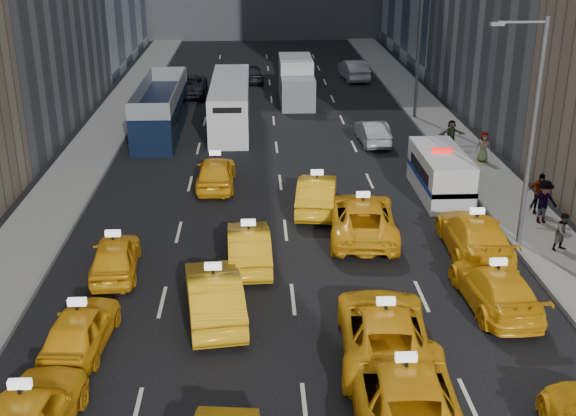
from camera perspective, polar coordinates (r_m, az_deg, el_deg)
The scene contains 31 objects.
sidewalk_west at distance 41.85m, azimuth -15.43°, elevation 4.15°, with size 3.00×90.00×0.15m, color gray.
sidewalk_east at distance 42.44m, azimuth 13.49°, elevation 4.58°, with size 3.00×90.00×0.15m, color gray.
curb_west at distance 41.55m, azimuth -13.48°, elevation 4.23°, with size 0.15×90.00×0.18m, color slate.
curb_east at distance 42.06m, azimuth 11.59°, elevation 4.61°, with size 0.15×90.00×0.18m, color slate.
streetlight_near at distance 28.89m, azimuth 18.59°, elevation 6.07°, with size 2.15×0.22×9.00m.
streetlight_far at distance 47.68m, azimuth 10.19°, elevation 12.67°, with size 2.15×0.22×9.00m.
taxi_6 at distance 19.50m, azimuth 9.13°, elevation -14.14°, with size 2.76×5.99×1.66m, color #FFB215.
taxi_8 at distance 22.98m, azimuth -16.09°, elevation -9.15°, with size 1.66×4.12×1.40m, color #FFB215.
taxi_9 at distance 23.86m, azimuth -5.85°, elevation -6.82°, with size 1.71×4.91×1.62m, color #FFB215.
taxi_10 at distance 22.00m, azimuth 7.61°, elevation -9.61°, with size 2.63×5.71×1.59m, color #FFB215.
taxi_11 at distance 25.36m, azimuth 16.07°, elevation -6.02°, with size 2.03×4.99×1.45m, color #FFB215.
taxi_12 at distance 27.32m, azimuth -13.50°, elevation -3.73°, with size 1.66×4.12×1.40m, color #FFB215.
taxi_13 at distance 27.32m, azimuth -3.11°, elevation -3.01°, with size 1.57×4.51×1.49m, color #FFB215.
taxi_14 at distance 29.83m, azimuth 5.88°, elevation -0.77°, with size 2.68×5.81×1.61m, color #FFB215.
taxi_15 at distance 29.00m, azimuth 14.54°, elevation -2.08°, with size 2.23×5.49×1.59m, color #FFB215.
taxi_16 at distance 35.36m, azimuth -5.72°, elevation 2.83°, with size 1.82×4.52×1.54m, color #FFB215.
taxi_17 at distance 32.40m, azimuth 2.29°, elevation 1.15°, with size 1.66×4.76×1.57m, color #FFB215.
nypd_van at distance 34.83m, azimuth 11.95°, elevation 2.62°, with size 2.36×5.46×2.30m.
double_decker at distance 45.11m, azimuth -10.03°, elevation 7.73°, with size 3.02×10.56×3.03m.
city_bus at distance 46.22m, azimuth -4.58°, elevation 8.23°, with size 3.34×11.28×2.87m.
box_truck at distance 52.31m, azimuth 0.65°, elevation 9.98°, with size 2.88×6.87×3.06m.
misc_car_0 at distance 42.63m, azimuth 6.71°, elevation 5.97°, with size 1.46×4.17×1.38m, color #929398.
misc_car_1 at distance 54.98m, azimuth -7.88°, elevation 9.62°, with size 2.68×5.80×1.61m, color black.
misc_car_2 at distance 62.86m, azimuth 0.27°, elevation 11.28°, with size 2.10×5.17×1.50m, color slate.
misc_car_3 at distance 59.34m, azimuth -2.88°, elevation 10.58°, with size 1.66×4.12×1.40m, color black.
misc_car_4 at distance 60.41m, azimuth 5.22°, elevation 10.83°, with size 1.73×4.97×1.64m, color #9A9EA1.
pedestrian_1 at distance 30.06m, azimuth 20.94°, elevation -1.77°, with size 0.74×0.41×1.52m, color gray.
pedestrian_2 at distance 32.42m, azimuth 19.55°, elevation 0.47°, with size 1.23×0.51×1.90m, color gray.
pedestrian_3 at distance 33.43m, azimuth 19.26°, elevation 1.09°, with size 1.08×0.49×1.84m, color gray.
pedestrian_4 at distance 39.97m, azimuth 15.19°, elevation 4.69°, with size 0.79×0.43×1.62m, color gray.
pedestrian_5 at distance 41.87m, azimuth 12.77°, elevation 5.69°, with size 1.52×0.44×1.64m, color gray.
Camera 1 is at (-1.19, -13.97, 12.17)m, focal length 45.00 mm.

